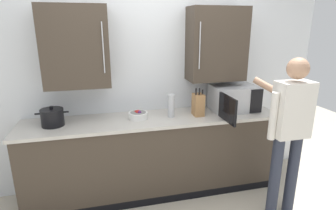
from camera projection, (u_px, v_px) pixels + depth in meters
name	position (u px, v px, depth m)	size (l,w,h in m)	color
back_wall_tiled	(148.00, 68.00, 3.17)	(4.30, 0.44, 2.70)	silver
counter_unit	(154.00, 155.00, 3.17)	(2.86, 0.61, 0.92)	#3D3328
microwave_oven	(232.00, 99.00, 3.25)	(0.54, 0.75, 0.30)	#B7BABF
stock_pot	(52.00, 117.00, 2.78)	(0.32, 0.23, 0.21)	black
fruit_bowl	(138.00, 115.00, 3.00)	(0.21, 0.21, 0.10)	white
thermos_flask	(171.00, 106.00, 3.03)	(0.08, 0.08, 0.26)	#B7BABF
knife_block	(198.00, 105.00, 3.09)	(0.11, 0.15, 0.32)	#A37547
person_figure	(289.00, 126.00, 2.64)	(0.44, 0.57, 1.64)	#282D3D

